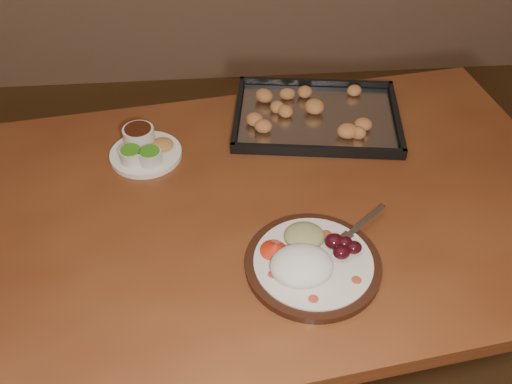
{
  "coord_description": "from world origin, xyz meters",
  "views": [
    {
      "loc": [
        0.21,
        -0.71,
        1.65
      ],
      "look_at": [
        0.29,
        0.24,
        0.77
      ],
      "focal_mm": 40.0,
      "sensor_mm": 36.0,
      "label": 1
    }
  ],
  "objects": [
    {
      "name": "dinner_plate",
      "position": [
        0.38,
        0.02,
        0.77
      ],
      "size": [
        0.32,
        0.28,
        0.06
      ],
      "rotation": [
        0.0,
        0.0,
        0.55
      ],
      "color": "black",
      "rests_on": "dining_table"
    },
    {
      "name": "dining_table",
      "position": [
        0.29,
        0.22,
        0.65
      ],
      "size": [
        1.61,
        1.09,
        0.75
      ],
      "rotation": [
        0.0,
        0.0,
        0.14
      ],
      "color": "brown",
      "rests_on": "ground"
    },
    {
      "name": "baking_tray",
      "position": [
        0.48,
        0.53,
        0.76
      ],
      "size": [
        0.48,
        0.38,
        0.05
      ],
      "rotation": [
        0.0,
        0.0,
        -0.14
      ],
      "color": "black",
      "rests_on": "dining_table"
    },
    {
      "name": "condiment_saucer",
      "position": [
        0.03,
        0.41,
        0.77
      ],
      "size": [
        0.18,
        0.18,
        0.06
      ],
      "rotation": [
        0.0,
        0.0,
        0.12
      ],
      "color": "white",
      "rests_on": "dining_table"
    }
  ]
}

